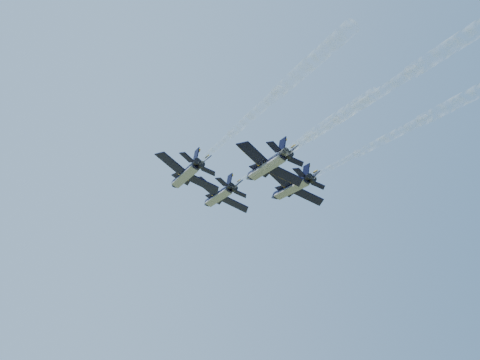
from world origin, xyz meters
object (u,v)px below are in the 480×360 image
object	(u,v)px
jet_lead	(219,196)
jet_left	(186,175)
jet_slot	(267,166)
jet_right	(291,188)

from	to	relation	value
jet_lead	jet_left	size ratio (longest dim) A/B	1.00
jet_lead	jet_slot	bearing A→B (deg)	-87.31
jet_lead	jet_right	bearing A→B (deg)	-44.69
jet_lead	jet_left	distance (m)	16.62
jet_left	jet_lead	bearing A→B (deg)	45.06
jet_right	jet_slot	distance (m)	15.70
jet_left	jet_slot	distance (m)	17.15
jet_lead	jet_left	xyz separation A→B (m)	(-11.02, -12.44, 0.00)
jet_left	jet_right	world-z (taller)	same
jet_right	jet_slot	xyz separation A→B (m)	(-10.62, -11.56, 0.00)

